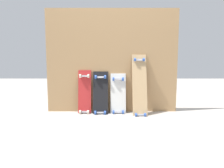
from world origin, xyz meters
The scene contains 6 objects.
ground_plane centered at (0.00, 0.00, 0.00)m, with size 12.00×12.00×0.00m, color #B2AAA0.
plywood_wall_panel centered at (0.00, 0.07, 0.78)m, with size 2.00×0.04×1.57m, color tan.
skateboard_red centered at (-0.42, -0.02, 0.29)m, with size 0.19×0.17×0.71m.
skateboard_black centered at (-0.17, -0.04, 0.28)m, with size 0.23×0.22×0.69m.
skateboard_white centered at (0.09, -0.02, 0.26)m, with size 0.23×0.18×0.67m.
skateboard_natural centered at (0.41, -0.09, 0.40)m, with size 0.21×0.31×0.96m.
Camera 1 is at (0.00, -3.02, 0.78)m, focal length 32.19 mm.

